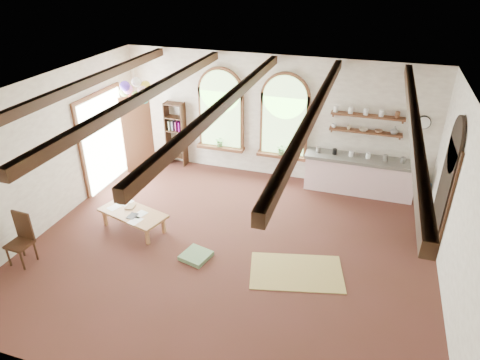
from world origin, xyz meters
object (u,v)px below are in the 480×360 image
at_px(balloon_cluster, 136,92).
at_px(side_chair, 22,249).
at_px(coffee_table, 133,214).
at_px(kitchen_counter, 359,175).

bearing_deg(balloon_cluster, side_chair, -96.65).
bearing_deg(side_chair, coffee_table, 48.88).
xyz_separation_m(kitchen_counter, side_chair, (-5.95, -4.83, -0.17)).
distance_m(coffee_table, side_chair, 2.20).
bearing_deg(side_chair, balloon_cluster, 83.35).
xyz_separation_m(coffee_table, side_chair, (-1.45, -1.66, -0.07)).
distance_m(kitchen_counter, balloon_cluster, 5.87).
relative_size(coffee_table, balloon_cluster, 1.40).
distance_m(coffee_table, balloon_cluster, 3.16).
distance_m(side_chair, balloon_cluster, 4.45).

